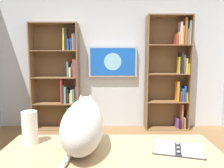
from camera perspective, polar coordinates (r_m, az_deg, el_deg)
wall_back at (r=4.09m, az=-0.13°, el=7.06°), size 4.52×0.06×2.70m
bookshelf_left at (r=4.10m, az=16.06°, el=2.90°), size 0.82×0.28×2.12m
bookshelf_right at (r=4.06m, az=-13.63°, el=1.10°), size 0.87×0.28×1.98m
wall_mounted_tv at (r=4.01m, az=0.19°, el=6.09°), size 0.91×0.07×0.58m
desk at (r=1.55m, az=-0.41°, el=-21.73°), size 1.49×0.55×0.74m
cat at (r=1.48m, az=-7.88°, el=-10.60°), size 0.28×0.71×0.36m
open_binder at (r=1.57m, az=17.51°, el=-16.46°), size 0.38×0.30×0.02m
paper_towel_roll at (r=1.67m, az=-21.44°, el=-11.02°), size 0.11×0.11×0.24m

